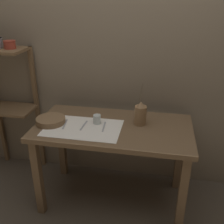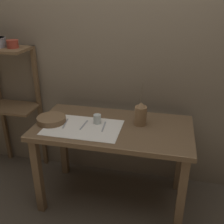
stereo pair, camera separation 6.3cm
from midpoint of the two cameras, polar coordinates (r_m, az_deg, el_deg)
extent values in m
plane|color=brown|center=(2.52, 0.96, -18.15)|extent=(12.00, 12.00, 0.00)
cube|color=#7A6B56|center=(2.35, 3.43, 11.91)|extent=(7.00, 0.06, 2.40)
cube|color=brown|center=(2.10, 1.10, -3.51)|extent=(1.25, 0.66, 0.04)
cube|color=brown|center=(2.26, -15.02, -13.35)|extent=(0.06, 0.06, 0.70)
cube|color=brown|center=(2.07, 15.66, -17.61)|extent=(0.06, 0.06, 0.70)
cube|color=brown|center=(2.66, -9.83, -6.62)|extent=(0.06, 0.06, 0.70)
cube|color=brown|center=(2.50, 15.32, -9.44)|extent=(0.06, 0.06, 0.70)
cube|color=brown|center=(2.55, -22.20, 12.60)|extent=(0.48, 0.31, 0.02)
cube|color=brown|center=(2.70, -20.35, 0.93)|extent=(0.48, 0.31, 0.02)
cube|color=brown|center=(2.94, -22.43, 1.17)|extent=(0.04, 0.04, 1.27)
cube|color=brown|center=(2.72, -14.77, 0.42)|extent=(0.04, 0.04, 1.27)
cube|color=white|center=(2.08, -5.49, -3.34)|extent=(0.60, 0.38, 0.00)
cylinder|color=olive|center=(2.10, 7.09, -0.84)|extent=(0.10, 0.10, 0.16)
cone|color=olive|center=(2.06, 7.23, 1.61)|extent=(0.07, 0.07, 0.04)
cylinder|color=brown|center=(2.02, 7.21, 3.62)|extent=(0.02, 0.02, 0.12)
cylinder|color=brown|center=(2.03, 7.31, 4.34)|extent=(0.03, 0.04, 0.16)
cylinder|color=brown|center=(2.03, 7.20, 3.84)|extent=(0.01, 0.01, 0.13)
cylinder|color=brown|center=(2.19, -12.25, -1.63)|extent=(0.23, 0.23, 0.05)
cylinder|color=silver|center=(2.12, -2.39, -1.53)|extent=(0.06, 0.06, 0.07)
cube|color=#939399|center=(2.15, -9.31, -2.45)|extent=(0.04, 0.17, 0.00)
cube|color=#939399|center=(2.11, -5.29, -2.82)|extent=(0.02, 0.17, 0.00)
cube|color=#939399|center=(2.07, -0.91, -3.17)|extent=(0.03, 0.17, 0.00)
cylinder|color=#9E3828|center=(2.48, -20.13, 13.72)|extent=(0.10, 0.10, 0.07)
cylinder|color=#9E3828|center=(2.47, -20.24, 14.41)|extent=(0.10, 0.10, 0.01)
camera|label=1|loc=(0.03, -89.12, 0.40)|focal=42.00mm
camera|label=2|loc=(0.03, 90.88, -0.40)|focal=42.00mm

